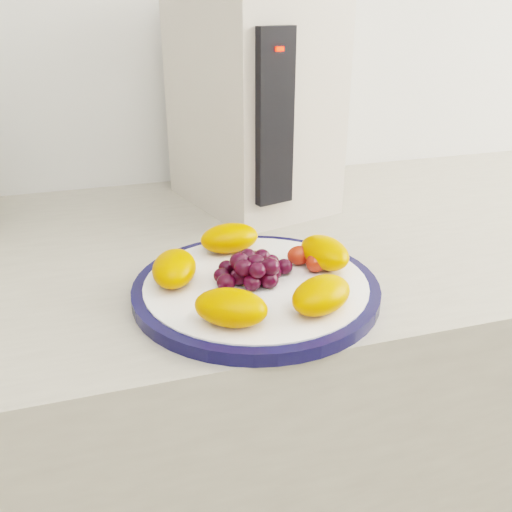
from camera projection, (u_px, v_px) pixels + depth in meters
name	position (u px, v px, depth m)	size (l,w,h in m)	color
counter	(174.00, 489.00, 0.97)	(3.50, 0.60, 0.90)	#A39C8A
cabinet_face	(175.00, 501.00, 0.99)	(3.48, 0.58, 0.84)	#8B694E
plate_rim	(256.00, 289.00, 0.66)	(0.29, 0.29, 0.01)	#0C0D33
plate_face	(256.00, 288.00, 0.66)	(0.26, 0.26, 0.02)	white
appliance_body	(252.00, 105.00, 0.90)	(0.18, 0.25, 0.32)	beige
appliance_panel	(274.00, 119.00, 0.77)	(0.05, 0.02, 0.24)	black
appliance_led	(279.00, 49.00, 0.73)	(0.01, 0.01, 0.01)	#FF0C05
fruit_plate	(258.00, 269.00, 0.65)	(0.25, 0.24, 0.04)	#D66000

